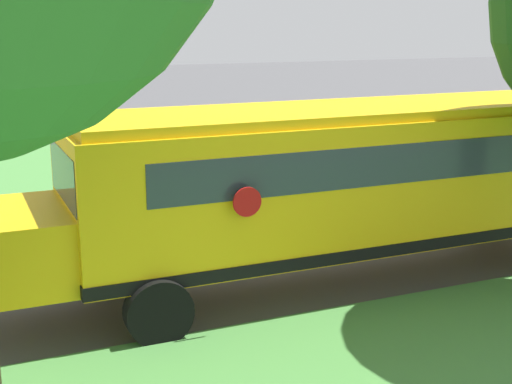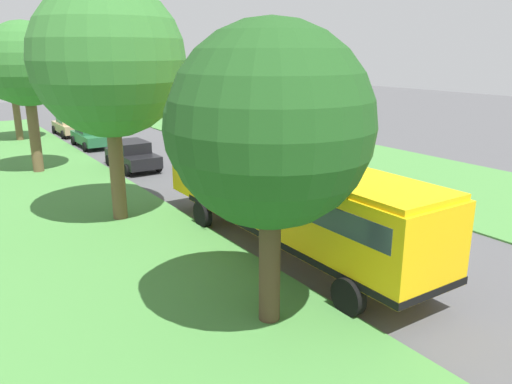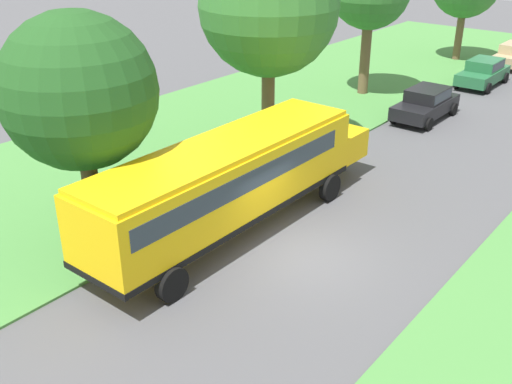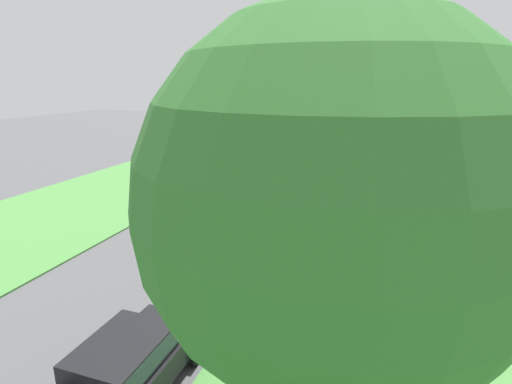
% 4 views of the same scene
% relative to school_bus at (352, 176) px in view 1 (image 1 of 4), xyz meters
% --- Properties ---
extents(ground_plane, '(120.00, 120.00, 0.00)m').
position_rel_school_bus_xyz_m(ground_plane, '(2.78, 0.12, -1.92)').
color(ground_plane, '#4C4C4F').
extents(grass_far_side, '(10.00, 80.00, 0.07)m').
position_rel_school_bus_xyz_m(grass_far_side, '(11.78, 0.12, -1.89)').
color(grass_far_side, '#47843D').
rests_on(grass_far_side, ground).
extents(school_bus, '(2.84, 12.42, 3.16)m').
position_rel_school_bus_xyz_m(school_bus, '(0.00, 0.00, 0.00)').
color(school_bus, yellow).
rests_on(school_bus, ground).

